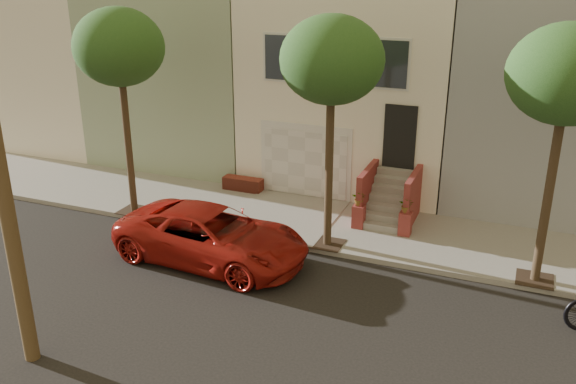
% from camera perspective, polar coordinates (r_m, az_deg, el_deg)
% --- Properties ---
extents(ground, '(90.00, 90.00, 0.00)m').
position_cam_1_polar(ground, '(14.64, -5.12, -10.87)').
color(ground, black).
rests_on(ground, ground).
extents(sidewalk, '(40.00, 3.70, 0.15)m').
position_cam_1_polar(sidewalk, '(18.96, 2.19, -2.78)').
color(sidewalk, gray).
rests_on(sidewalk, ground).
extents(house_row, '(33.10, 11.70, 7.00)m').
position_cam_1_polar(house_row, '(23.30, 7.32, 10.75)').
color(house_row, silver).
rests_on(house_row, sidewalk).
extents(tree_left, '(2.70, 2.57, 6.30)m').
position_cam_1_polar(tree_left, '(18.88, -15.49, 12.78)').
color(tree_left, '#2D2116').
rests_on(tree_left, sidewalk).
extents(tree_mid, '(2.70, 2.57, 6.30)m').
position_cam_1_polar(tree_mid, '(15.85, 4.10, 12.04)').
color(tree_mid, '#2D2116').
rests_on(tree_mid, sidewalk).
extents(tree_right, '(2.70, 2.57, 6.30)m').
position_cam_1_polar(tree_right, '(15.11, 24.63, 9.79)').
color(tree_right, '#2D2116').
rests_on(tree_right, sidewalk).
extents(pickup_truck, '(5.46, 2.81, 1.47)m').
position_cam_1_polar(pickup_truck, '(16.57, -7.10, -4.08)').
color(pickup_truck, maroon).
rests_on(pickup_truck, ground).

